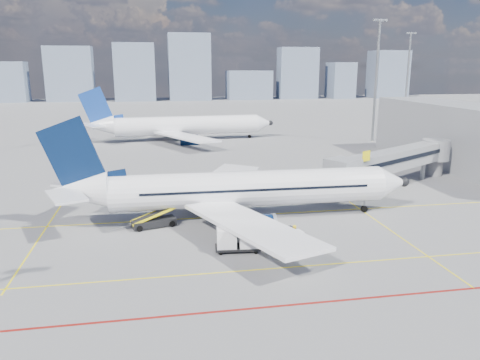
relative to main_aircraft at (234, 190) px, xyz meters
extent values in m
plane|color=gray|center=(0.78, -7.05, -3.22)|extent=(420.00, 420.00, 0.00)
cube|color=#FFE90D|center=(0.78, 0.95, -3.22)|extent=(60.00, 0.18, 0.01)
cube|color=#FFE90D|center=(0.78, -13.05, -3.22)|extent=(80.00, 0.15, 0.01)
cube|color=#FFE90D|center=(14.78, -5.05, -3.22)|extent=(0.15, 28.00, 0.01)
cube|color=#FFE90D|center=(-19.22, 0.95, -3.22)|extent=(0.15, 30.00, 0.01)
cube|color=maroon|center=(0.78, -19.05, -3.22)|extent=(90.00, 0.25, 0.01)
cube|color=gray|center=(23.03, 9.10, 0.68)|extent=(20.84, 13.93, 2.60)
cube|color=black|center=(23.03, 9.10, 0.88)|extent=(20.52, 13.82, 0.55)
cube|color=gray|center=(13.48, 3.45, 0.68)|extent=(4.49, 4.56, 3.00)
cube|color=black|center=(17.78, 5.75, -2.87)|extent=(2.20, 1.00, 0.70)
cylinder|color=gray|center=(17.78, 5.75, -1.52)|extent=(0.56, 0.56, 2.70)
cylinder|color=gray|center=(29.78, 12.95, -1.27)|extent=(0.60, 0.60, 3.90)
cylinder|color=gray|center=(32.78, 14.95, 0.68)|extent=(4.00, 4.00, 3.00)
cylinder|color=gray|center=(32.78, 14.95, -1.27)|extent=(2.40, 2.40, 3.90)
cube|color=#FFE90D|center=(16.28, 3.25, 2.48)|extent=(1.26, 0.82, 1.20)
cube|color=gray|center=(40.78, 18.95, 1.78)|extent=(10.00, 42.00, 10.00)
cube|color=black|center=(35.98, 18.95, 1.78)|extent=(0.25, 40.00, 4.50)
cylinder|color=gray|center=(38.78, 47.95, 9.28)|extent=(0.56, 0.56, 25.00)
cube|color=gray|center=(38.78, 47.95, 21.98)|extent=(3.20, 0.40, 0.50)
cube|color=#A5A9AC|center=(37.58, 47.70, 21.98)|extent=(0.60, 0.15, 0.35)
cube|color=#A5A9AC|center=(38.78, 47.70, 21.98)|extent=(0.60, 0.15, 0.35)
cube|color=#A5A9AC|center=(39.98, 47.70, 21.98)|extent=(0.60, 0.15, 0.35)
cylinder|color=gray|center=(65.78, 82.95, 9.28)|extent=(0.56, 0.56, 25.00)
cube|color=gray|center=(65.78, 82.95, 21.98)|extent=(3.20, 0.40, 0.50)
cube|color=#A5A9AC|center=(64.58, 82.70, 21.98)|extent=(0.60, 0.15, 0.35)
cube|color=#A5A9AC|center=(65.78, 82.70, 21.98)|extent=(0.60, 0.15, 0.35)
cube|color=#A5A9AC|center=(66.98, 82.70, 21.98)|extent=(0.60, 0.15, 0.35)
cube|color=slate|center=(-72.17, 182.95, 5.74)|extent=(15.27, 9.85, 17.92)
cube|color=slate|center=(-45.78, 182.95, 9.16)|extent=(20.79, 9.61, 24.75)
cube|color=slate|center=(-16.51, 182.95, 9.97)|extent=(18.59, 13.62, 26.38)
cube|color=slate|center=(8.95, 182.95, 12.21)|extent=(19.53, 14.45, 30.86)
cube|color=slate|center=(38.05, 182.95, 3.68)|extent=(21.35, 12.74, 13.79)
cube|color=slate|center=(62.76, 182.95, 9.25)|extent=(19.28, 9.27, 24.94)
cube|color=slate|center=(85.59, 182.95, 5.66)|extent=(11.62, 13.62, 17.76)
cube|color=slate|center=(111.25, 182.95, 8.60)|extent=(17.42, 13.99, 23.64)
cylinder|color=white|center=(1.69, -0.03, 0.08)|extent=(29.08, 4.28, 3.77)
cone|color=white|center=(17.93, -0.31, 0.08)|extent=(3.55, 3.83, 3.77)
sphere|color=black|center=(19.29, -0.34, 0.08)|extent=(1.08, 1.08, 1.06)
cone|color=white|center=(-15.92, 0.28, 0.61)|extent=(6.26, 3.88, 3.77)
cube|color=black|center=(16.68, -0.29, 0.61)|extent=(1.48, 1.48, 0.44)
cube|color=white|center=(0.39, 8.70, -0.96)|extent=(11.31, 16.59, 0.56)
cube|color=white|center=(0.08, -8.71, -0.96)|extent=(10.87, 16.66, 0.56)
cylinder|color=#081A3D|center=(1.30, 5.59, -2.17)|extent=(3.52, 2.29, 2.22)
cylinder|color=#081A3D|center=(1.10, -5.63, -2.17)|extent=(3.52, 2.29, 2.22)
cylinder|color=#A5A9AC|center=(3.14, 5.56, -2.17)|extent=(0.38, 2.29, 2.28)
cylinder|color=#A5A9AC|center=(2.94, -5.66, -2.17)|extent=(0.38, 2.29, 2.28)
cube|color=#081A3D|center=(-15.92, 0.28, 3.95)|extent=(6.63, 0.43, 8.25)
cube|color=#081A3D|center=(-13.59, 0.24, 1.63)|extent=(5.46, 0.39, 2.08)
cube|color=white|center=(-16.25, 3.38, 0.95)|extent=(4.79, 6.12, 0.21)
cube|color=white|center=(-16.36, -2.81, 0.95)|extent=(4.65, 6.10, 0.21)
cylinder|color=gray|center=(14.74, -0.26, -2.32)|extent=(0.28, 0.28, 1.80)
cylinder|color=black|center=(14.74, -0.26, -2.84)|extent=(0.76, 0.29, 0.76)
cylinder|color=gray|center=(0.76, 2.50, -2.42)|extent=(0.33, 0.33, 1.60)
cylinder|color=black|center=(0.76, 2.50, -2.72)|extent=(1.01, 0.67, 1.00)
cylinder|color=gray|center=(0.67, -2.53, -2.42)|extent=(0.33, 0.33, 1.60)
cylinder|color=black|center=(0.67, -2.53, -2.72)|extent=(1.01, 0.67, 1.00)
cube|color=black|center=(2.20, 1.83, 0.37)|extent=(23.79, 0.52, 0.25)
cube|color=black|center=(2.14, -1.90, 0.37)|extent=(23.79, 0.52, 0.25)
cylinder|color=white|center=(-0.95, 55.77, 0.08)|extent=(31.39, 5.89, 4.06)
cone|color=white|center=(16.50, 56.80, 0.08)|extent=(3.98, 4.27, 4.06)
sphere|color=black|center=(17.95, 56.88, 0.08)|extent=(1.21, 1.21, 1.14)
cone|color=white|center=(-19.85, 54.65, 0.65)|extent=(6.88, 4.44, 4.06)
cube|color=black|center=(15.15, 56.72, 0.65)|extent=(1.65, 1.65, 0.47)
cube|color=white|center=(-3.06, 65.02, -1.04)|extent=(11.12, 17.97, 0.60)
cube|color=white|center=(-1.96, 46.33, -1.04)|extent=(12.70, 17.73, 0.60)
cylinder|color=#081A3D|center=(-1.82, 61.76, -2.34)|extent=(3.88, 2.61, 2.39)
cylinder|color=#081A3D|center=(-1.11, 49.71, -2.34)|extent=(3.88, 2.61, 2.39)
cylinder|color=#A5A9AC|center=(0.15, 61.88, -2.34)|extent=(0.51, 2.47, 2.45)
cylinder|color=#A5A9AC|center=(0.86, 49.83, -2.34)|extent=(0.51, 2.47, 2.45)
cube|color=navy|center=(-19.85, 54.65, 4.24)|extent=(7.14, 0.75, 8.87)
cube|color=navy|center=(-17.36, 54.80, 1.74)|extent=(5.88, 0.66, 2.24)
cube|color=white|center=(-20.46, 57.95, 1.01)|extent=(4.82, 6.52, 0.23)
cube|color=white|center=(-20.07, 51.31, 1.01)|extent=(5.32, 6.60, 0.23)
cylinder|color=black|center=(-2.15, 58.41, -2.72)|extent=(1.04, 0.71, 1.00)
cylinder|color=black|center=(-1.83, 53.01, -2.72)|extent=(1.04, 0.71, 1.00)
cylinder|color=black|center=(13.07, 56.59, -2.84)|extent=(0.78, 0.32, 0.76)
cube|color=white|center=(4.39, -7.23, -2.74)|extent=(2.13, 1.53, 0.70)
cube|color=white|center=(4.06, -7.32, -2.22)|extent=(1.11, 1.20, 0.52)
cube|color=black|center=(4.06, -7.32, -2.05)|extent=(1.01, 1.13, 0.30)
cylinder|color=black|center=(3.85, -7.88, -2.98)|extent=(0.52, 0.32, 0.49)
cylinder|color=black|center=(3.59, -6.95, -2.98)|extent=(0.52, 0.32, 0.49)
cylinder|color=black|center=(5.19, -7.50, -2.98)|extent=(0.52, 0.32, 0.49)
cylinder|color=black|center=(4.93, -6.57, -2.98)|extent=(0.52, 0.32, 0.49)
cube|color=black|center=(-1.16, -8.92, -2.87)|extent=(4.09, 2.11, 0.20)
cube|color=white|center=(-2.14, -8.83, -1.91)|extent=(1.84, 1.79, 1.70)
cube|color=white|center=(-0.18, -9.01, -1.91)|extent=(1.84, 1.79, 1.70)
cylinder|color=black|center=(-2.76, -9.54, -3.05)|extent=(0.36, 0.19, 0.35)
cylinder|color=black|center=(-2.61, -8.02, -3.05)|extent=(0.36, 0.19, 0.35)
cylinder|color=black|center=(0.30, -9.83, -3.05)|extent=(0.36, 0.19, 0.35)
cylinder|color=black|center=(0.44, -8.30, -3.05)|extent=(0.36, 0.19, 0.35)
cube|color=black|center=(-8.44, -1.10, -2.75)|extent=(4.65, 2.69, 0.73)
cube|color=black|center=(-7.63, -0.88, -1.65)|extent=(6.32, 2.69, 1.93)
cube|color=#FFE90D|center=(-7.79, -0.32, -1.65)|extent=(6.08, 1.77, 2.01)
cube|color=#FFE90D|center=(-7.48, -1.43, -1.65)|extent=(6.08, 1.77, 2.01)
cylinder|color=black|center=(-9.85, -2.26, -2.91)|extent=(0.67, 0.41, 0.63)
cylinder|color=black|center=(-10.25, -0.85, -2.91)|extent=(0.67, 0.41, 0.63)
cylinder|color=black|center=(-6.63, -1.36, -2.91)|extent=(0.67, 0.41, 0.63)
cylinder|color=black|center=(-7.02, 0.05, -2.91)|extent=(0.67, 0.41, 0.63)
imported|color=yellow|center=(4.22, -8.42, -2.25)|extent=(0.58, 0.78, 1.95)
camera|label=1|loc=(-7.81, -47.05, 12.71)|focal=35.00mm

